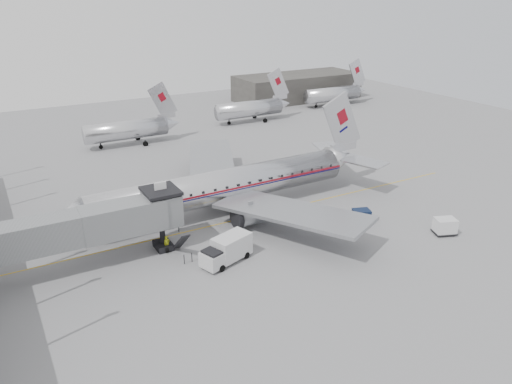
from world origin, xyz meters
TOP-DOWN VIEW (x-y plane):
  - ground at (0.00, 0.00)m, footprint 160.00×160.00m
  - hangar at (45.00, 60.00)m, footprint 30.00×12.00m
  - apron_line at (3.00, 6.00)m, footprint 60.00×0.15m
  - jet_bridge at (-16.66, 3.67)m, footprint 21.00×6.20m
  - distant_aircraft_near at (-1.79, 42.00)m, footprint 16.39×3.20m
  - distant_aircraft_mid at (24.21, 46.00)m, footprint 16.39×3.20m
  - distant_aircraft_far at (48.21, 50.00)m, footprint 16.39×3.20m
  - airliner at (1.01, 9.02)m, footprint 40.23×37.28m
  - service_van at (-4.80, -2.02)m, footprint 5.79×3.69m
  - baggage_cart_navy at (12.53, -1.56)m, footprint 2.35×2.06m
  - baggage_cart_white at (18.47, -8.30)m, footprint 2.77×2.45m
  - ramp_worker at (-9.13, 2.93)m, footprint 0.62×0.43m

SIDE VIEW (x-z plane):
  - ground at x=0.00m, z-range 0.00..0.00m
  - apron_line at x=3.00m, z-range 0.00..0.01m
  - ramp_worker at x=-9.13m, z-range 0.00..1.63m
  - baggage_cart_navy at x=12.53m, z-range 0.05..1.60m
  - baggage_cart_white at x=18.47m, z-range 0.06..1.86m
  - service_van at x=-4.80m, z-range 0.06..2.61m
  - distant_aircraft_near at x=-1.79m, z-range -2.40..7.86m
  - distant_aircraft_mid at x=24.21m, z-range -2.40..7.86m
  - distant_aircraft_far at x=48.21m, z-range -2.40..7.86m
  - hangar at x=45.00m, z-range 0.00..6.00m
  - airliner at x=1.01m, z-range -3.16..9.56m
  - jet_bridge at x=-16.66m, z-range 0.63..7.73m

